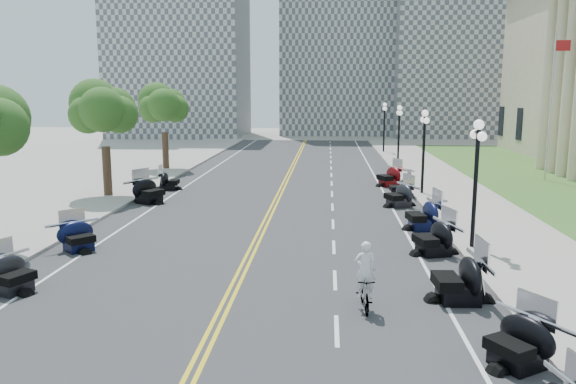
{
  "coord_description": "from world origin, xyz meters",
  "views": [
    {
      "loc": [
        2.91,
        -17.76,
        6.1
      ],
      "look_at": [
        1.27,
        5.27,
        2.0
      ],
      "focal_mm": 35.0,
      "sensor_mm": 36.0,
      "label": 1
    }
  ],
  "objects": [
    {
      "name": "ground",
      "position": [
        0.0,
        0.0,
        0.0
      ],
      "size": [
        160.0,
        160.0,
        0.0
      ],
      "primitive_type": "plane",
      "color": "gray"
    },
    {
      "name": "road",
      "position": [
        0.0,
        10.0,
        0.0
      ],
      "size": [
        16.0,
        90.0,
        0.01
      ],
      "primitive_type": "cube",
      "color": "#333335",
      "rests_on": "ground"
    },
    {
      "name": "centerline_yellow_a",
      "position": [
        -0.12,
        10.0,
        0.01
      ],
      "size": [
        0.12,
        90.0,
        0.0
      ],
      "primitive_type": "cube",
      "color": "yellow",
      "rests_on": "road"
    },
    {
      "name": "centerline_yellow_b",
      "position": [
        0.12,
        10.0,
        0.01
      ],
      "size": [
        0.12,
        90.0,
        0.0
      ],
      "primitive_type": "cube",
      "color": "yellow",
      "rests_on": "road"
    },
    {
      "name": "edge_line_north",
      "position": [
        6.4,
        10.0,
        0.01
      ],
      "size": [
        0.12,
        90.0,
        0.0
      ],
      "primitive_type": "cube",
      "color": "white",
      "rests_on": "road"
    },
    {
      "name": "edge_line_south",
      "position": [
        -6.4,
        10.0,
        0.01
      ],
      "size": [
        0.12,
        90.0,
        0.0
      ],
      "primitive_type": "cube",
      "color": "white",
      "rests_on": "road"
    },
    {
      "name": "lane_dash_5",
      "position": [
        3.2,
        -4.0,
        0.01
      ],
      "size": [
        0.12,
        2.0,
        0.0
      ],
      "primitive_type": "cube",
      "color": "white",
      "rests_on": "road"
    },
    {
      "name": "lane_dash_6",
      "position": [
        3.2,
        0.0,
        0.01
      ],
      "size": [
        0.12,
        2.0,
        0.0
      ],
      "primitive_type": "cube",
      "color": "white",
      "rests_on": "road"
    },
    {
      "name": "lane_dash_7",
      "position": [
        3.2,
        4.0,
        0.01
      ],
      "size": [
        0.12,
        2.0,
        0.0
      ],
      "primitive_type": "cube",
      "color": "white",
      "rests_on": "road"
    },
    {
      "name": "lane_dash_8",
      "position": [
        3.2,
        8.0,
        0.01
      ],
      "size": [
        0.12,
        2.0,
        0.0
      ],
      "primitive_type": "cube",
      "color": "white",
      "rests_on": "road"
    },
    {
      "name": "lane_dash_9",
      "position": [
        3.2,
        12.0,
        0.01
      ],
      "size": [
        0.12,
        2.0,
        0.0
      ],
      "primitive_type": "cube",
      "color": "white",
      "rests_on": "road"
    },
    {
      "name": "lane_dash_10",
      "position": [
        3.2,
        16.0,
        0.01
      ],
      "size": [
        0.12,
        2.0,
        0.0
      ],
      "primitive_type": "cube",
      "color": "white",
      "rests_on": "road"
    },
    {
      "name": "lane_dash_11",
      "position": [
        3.2,
        20.0,
        0.01
      ],
      "size": [
        0.12,
        2.0,
        0.0
      ],
      "primitive_type": "cube",
      "color": "white",
      "rests_on": "road"
    },
    {
      "name": "lane_dash_12",
      "position": [
        3.2,
        24.0,
        0.01
      ],
      "size": [
        0.12,
        2.0,
        0.0
      ],
      "primitive_type": "cube",
      "color": "white",
      "rests_on": "road"
    },
    {
      "name": "lane_dash_13",
      "position": [
        3.2,
        28.0,
        0.01
      ],
      "size": [
        0.12,
        2.0,
        0.0
      ],
      "primitive_type": "cube",
      "color": "white",
      "rests_on": "road"
    },
    {
      "name": "lane_dash_14",
      "position": [
        3.2,
        32.0,
        0.01
      ],
      "size": [
        0.12,
        2.0,
        0.0
      ],
      "primitive_type": "cube",
      "color": "white",
      "rests_on": "road"
    },
    {
      "name": "lane_dash_15",
      "position": [
        3.2,
        36.0,
        0.01
      ],
      "size": [
        0.12,
        2.0,
        0.0
      ],
      "primitive_type": "cube",
      "color": "white",
      "rests_on": "road"
    },
    {
      "name": "lane_dash_16",
      "position": [
        3.2,
        40.0,
        0.01
      ],
      "size": [
        0.12,
        2.0,
        0.0
      ],
      "primitive_type": "cube",
      "color": "white",
      "rests_on": "road"
    },
    {
      "name": "lane_dash_17",
      "position": [
        3.2,
        44.0,
        0.01
      ],
      "size": [
        0.12,
        2.0,
        0.0
      ],
      "primitive_type": "cube",
      "color": "white",
      "rests_on": "road"
    },
    {
      "name": "lane_dash_18",
      "position": [
        3.2,
        48.0,
        0.01
      ],
      "size": [
        0.12,
        2.0,
        0.0
      ],
      "primitive_type": "cube",
      "color": "white",
      "rests_on": "road"
    },
    {
      "name": "lane_dash_19",
      "position": [
        3.2,
        52.0,
        0.01
      ],
      "size": [
        0.12,
        2.0,
        0.0
      ],
      "primitive_type": "cube",
      "color": "white",
      "rests_on": "road"
    },
    {
      "name": "sidewalk_north",
      "position": [
        10.5,
        10.0,
        0.07
      ],
      "size": [
        5.0,
        90.0,
        0.15
      ],
      "primitive_type": "cube",
      "color": "#9E9991",
      "rests_on": "ground"
    },
    {
      "name": "sidewalk_south",
      "position": [
        -10.5,
        10.0,
        0.07
      ],
      "size": [
        5.0,
        90.0,
        0.15
      ],
      "primitive_type": "cube",
      "color": "#9E9991",
      "rests_on": "ground"
    },
    {
      "name": "lawn",
      "position": [
        17.5,
        18.0,
        0.05
      ],
      "size": [
        9.0,
        60.0,
        0.1
      ],
      "primitive_type": "cube",
      "color": "#356023",
      "rests_on": "ground"
    },
    {
      "name": "distant_block_a",
      "position": [
        -18.0,
        62.0,
        13.0
      ],
      "size": [
        18.0,
        14.0,
        26.0
      ],
      "primitive_type": "cube",
      "color": "gray",
      "rests_on": "ground"
    },
    {
      "name": "distant_block_b",
      "position": [
        4.0,
        68.0,
        15.0
      ],
      "size": [
        16.0,
        12.0,
        30.0
      ],
      "primitive_type": "cube",
      "color": "gray",
      "rests_on": "ground"
    },
    {
      "name": "distant_block_c",
      "position": [
        22.0,
        65.0,
        11.0
      ],
      "size": [
        20.0,
        14.0,
        22.0
      ],
      "primitive_type": "cube",
      "color": "gray",
      "rests_on": "ground"
    },
    {
      "name": "street_lamp_2",
      "position": [
        8.6,
        4.0,
        2.6
      ],
      "size": [
        0.5,
        1.2,
        4.9
      ],
      "primitive_type": null,
      "color": "black",
      "rests_on": "sidewalk_north"
    },
    {
      "name": "street_lamp_3",
      "position": [
        8.6,
        16.0,
        2.6
      ],
      "size": [
        0.5,
        1.2,
        4.9
      ],
      "primitive_type": null,
      "color": "black",
      "rests_on": "sidewalk_north"
    },
    {
      "name": "street_lamp_4",
      "position": [
        8.6,
        28.0,
        2.6
      ],
      "size": [
        0.5,
        1.2,
        4.9
      ],
      "primitive_type": null,
      "color": "black",
      "rests_on": "sidewalk_north"
    },
    {
      "name": "street_lamp_5",
      "position": [
        8.6,
        40.0,
        2.6
      ],
      "size": [
        0.5,
        1.2,
        4.9
      ],
      "primitive_type": null,
      "color": "black",
      "rests_on": "sidewalk_north"
    },
    {
      "name": "flagpole",
      "position": [
        18.0,
        22.0,
        5.0
      ],
      "size": [
        1.1,
        0.2,
        10.0
      ],
      "primitive_type": null,
      "color": "silver",
      "rests_on": "ground"
    },
    {
      "name": "tree_3",
      "position": [
        -10.0,
        14.0,
        4.75
      ],
      "size": [
        4.8,
        4.8,
        9.2
      ],
      "primitive_type": null,
      "color": "#235619",
      "rests_on": "sidewalk_south"
    },
    {
      "name": "tree_4",
      "position": [
        -10.0,
        26.0,
        4.75
      ],
      "size": [
        4.8,
        4.8,
        9.2
      ],
      "primitive_type": null,
      "color": "#235619",
      "rests_on": "sidewalk_south"
    },
    {
      "name": "motorcycle_n_4",
      "position": [
        7.23,
        -5.64,
        0.65
      ],
      "size": [
        2.57,
        2.57,
        1.3
      ],
      "primitive_type": null,
      "rotation": [
        0.0,
        0.0,
        -1.0
      ],
      "color": "black",
      "rests_on": "road"
    },
    {
      "name": "motorcycle_n_5",
      "position": [
        6.8,
        -1.65,
        0.77
      ],
      "size": [
        2.32,
        2.32,
        1.54
      ],
      "primitive_type": null,
      "rotation": [
        0.0,
        0.0,
        -1.52
      ],
      "color": "black",
      "rests_on": "road"
    },
    {
      "name": "motorcycle_n_6",
      "position": [
        6.97,
        3.26,
        0.73
      ],
      "size": [
        2.56,
        2.56,
        1.45
      ],
      "primitive_type": null,
      "rotation": [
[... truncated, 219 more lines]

